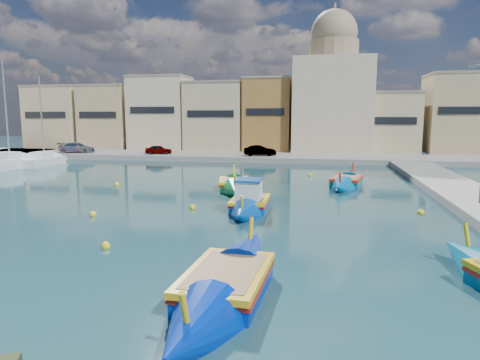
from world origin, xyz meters
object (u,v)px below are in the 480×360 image
(yacht_north, at_px, (52,161))
(luzzu_green, at_px, (234,185))
(luzzu_cyan_mid, at_px, (347,183))
(luzzu_blue_south, at_px, (226,286))
(luzzu_blue_cabin, at_px, (250,204))
(church_block, at_px, (332,92))
(yacht_midnorth, at_px, (20,163))

(yacht_north, bearing_deg, luzzu_green, -27.60)
(luzzu_cyan_mid, relative_size, luzzu_blue_south, 0.90)
(luzzu_blue_cabin, xyz_separation_m, yacht_north, (-25.15, 18.56, 0.06))
(church_block, bearing_deg, luzzu_blue_south, -94.60)
(luzzu_green, height_order, luzzu_blue_south, luzzu_blue_south)
(church_block, relative_size, yacht_north, 1.89)
(luzzu_cyan_mid, distance_m, luzzu_green, 8.62)
(luzzu_blue_south, bearing_deg, luzzu_green, 100.92)
(luzzu_cyan_mid, xyz_separation_m, yacht_midnorth, (-32.50, 5.92, 0.19))
(luzzu_cyan_mid, xyz_separation_m, luzzu_blue_south, (-4.57, -21.18, 0.03))
(luzzu_green, distance_m, yacht_midnorth, 25.99)
(yacht_north, bearing_deg, luzzu_blue_cabin, -36.43)
(luzzu_blue_cabin, relative_size, yacht_north, 0.78)
(luzzu_cyan_mid, height_order, yacht_north, yacht_north)
(church_block, height_order, luzzu_blue_south, church_block)
(luzzu_cyan_mid, bearing_deg, church_block, 91.63)
(luzzu_cyan_mid, bearing_deg, yacht_north, 163.84)
(luzzu_cyan_mid, height_order, luzzu_green, luzzu_green)
(luzzu_blue_cabin, height_order, luzzu_blue_south, luzzu_blue_cabin)
(luzzu_cyan_mid, bearing_deg, luzzu_blue_south, -102.18)
(luzzu_blue_cabin, bearing_deg, yacht_north, 143.57)
(luzzu_blue_cabin, relative_size, luzzu_green, 0.95)
(luzzu_green, xyz_separation_m, yacht_midnorth, (-24.42, 8.91, 0.18))
(church_block, relative_size, luzzu_blue_south, 1.99)
(church_block, distance_m, luzzu_blue_south, 48.32)
(luzzu_blue_south, bearing_deg, church_block, 85.40)
(church_block, distance_m, luzzu_green, 31.28)
(church_block, xyz_separation_m, luzzu_blue_cabin, (-5.07, -35.89, -8.07))
(luzzu_blue_south, height_order, yacht_midnorth, yacht_midnorth)
(church_block, xyz_separation_m, luzzu_cyan_mid, (0.75, -26.30, -8.15))
(luzzu_cyan_mid, distance_m, yacht_midnorth, 33.03)
(church_block, xyz_separation_m, luzzu_green, (-7.33, -29.30, -8.14))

